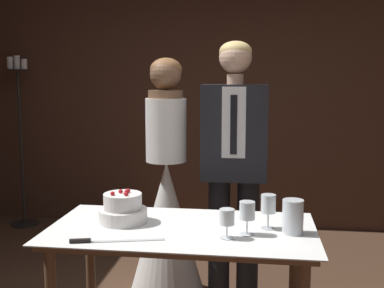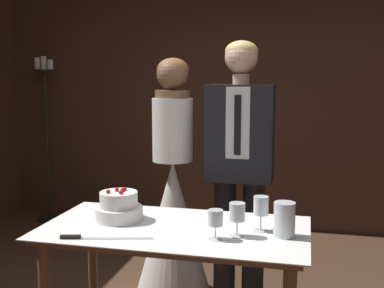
{
  "view_description": "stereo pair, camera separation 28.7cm",
  "coord_description": "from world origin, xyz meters",
  "px_view_note": "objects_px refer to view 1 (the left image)",
  "views": [
    {
      "loc": [
        0.49,
        -2.43,
        1.54
      ],
      "look_at": [
        0.1,
        0.39,
        1.15
      ],
      "focal_mm": 45.0,
      "sensor_mm": 36.0,
      "label": 1
    },
    {
      "loc": [
        0.77,
        -2.38,
        1.54
      ],
      "look_at": [
        0.1,
        0.39,
        1.15
      ],
      "focal_mm": 45.0,
      "sensor_mm": 36.0,
      "label": 2
    }
  ],
  "objects_px": {
    "wine_glass_near": "(268,205)",
    "wine_glass_far": "(247,211)",
    "tiered_cake": "(123,209)",
    "cake_knife": "(99,241)",
    "hurricane_candle": "(293,217)",
    "cake_table": "(182,244)",
    "wine_glass_middle": "(227,219)",
    "bride": "(167,210)",
    "groom": "(234,156)",
    "candle_stand": "(21,141)"
  },
  "relations": [
    {
      "from": "tiered_cake",
      "to": "cake_knife",
      "type": "distance_m",
      "value": 0.34
    },
    {
      "from": "groom",
      "to": "cake_table",
      "type": "bearing_deg",
      "value": -106.32
    },
    {
      "from": "cake_knife",
      "to": "wine_glass_middle",
      "type": "height_order",
      "value": "wine_glass_middle"
    },
    {
      "from": "tiered_cake",
      "to": "candle_stand",
      "type": "distance_m",
      "value": 2.76
    },
    {
      "from": "tiered_cake",
      "to": "cake_knife",
      "type": "xyz_separation_m",
      "value": [
        -0.02,
        -0.33,
        -0.06
      ]
    },
    {
      "from": "wine_glass_far",
      "to": "groom",
      "type": "relative_size",
      "value": 0.1
    },
    {
      "from": "wine_glass_middle",
      "to": "candle_stand",
      "type": "distance_m",
      "value": 3.28
    },
    {
      "from": "wine_glass_near",
      "to": "wine_glass_far",
      "type": "height_order",
      "value": "wine_glass_near"
    },
    {
      "from": "wine_glass_far",
      "to": "bride",
      "type": "height_order",
      "value": "bride"
    },
    {
      "from": "wine_glass_middle",
      "to": "candle_stand",
      "type": "relative_size",
      "value": 0.08
    },
    {
      "from": "hurricane_candle",
      "to": "groom",
      "type": "xyz_separation_m",
      "value": [
        -0.34,
        0.82,
        0.18
      ]
    },
    {
      "from": "bride",
      "to": "candle_stand",
      "type": "xyz_separation_m",
      "value": [
        -1.81,
        1.42,
        0.27
      ]
    },
    {
      "from": "hurricane_candle",
      "to": "groom",
      "type": "height_order",
      "value": "groom"
    },
    {
      "from": "wine_glass_near",
      "to": "candle_stand",
      "type": "height_order",
      "value": "candle_stand"
    },
    {
      "from": "hurricane_candle",
      "to": "tiered_cake",
      "type": "bearing_deg",
      "value": 175.41
    },
    {
      "from": "cake_table",
      "to": "wine_glass_far",
      "type": "bearing_deg",
      "value": -10.85
    },
    {
      "from": "wine_glass_middle",
      "to": "groom",
      "type": "bearing_deg",
      "value": 90.75
    },
    {
      "from": "tiered_cake",
      "to": "wine_glass_middle",
      "type": "relative_size",
      "value": 1.8
    },
    {
      "from": "groom",
      "to": "wine_glass_near",
      "type": "bearing_deg",
      "value": -74.05
    },
    {
      "from": "groom",
      "to": "wine_glass_far",
      "type": "bearing_deg",
      "value": -82.83
    },
    {
      "from": "hurricane_candle",
      "to": "candle_stand",
      "type": "distance_m",
      "value": 3.44
    },
    {
      "from": "candle_stand",
      "to": "cake_knife",
      "type": "bearing_deg",
      "value": -56.09
    },
    {
      "from": "wine_glass_near",
      "to": "candle_stand",
      "type": "bearing_deg",
      "value": 138.81
    },
    {
      "from": "hurricane_candle",
      "to": "bride",
      "type": "height_order",
      "value": "bride"
    },
    {
      "from": "cake_knife",
      "to": "hurricane_candle",
      "type": "relative_size",
      "value": 2.56
    },
    {
      "from": "cake_knife",
      "to": "groom",
      "type": "bearing_deg",
      "value": 47.17
    },
    {
      "from": "bride",
      "to": "candle_stand",
      "type": "height_order",
      "value": "candle_stand"
    },
    {
      "from": "tiered_cake",
      "to": "wine_glass_far",
      "type": "xyz_separation_m",
      "value": [
        0.68,
        -0.12,
        0.05
      ]
    },
    {
      "from": "cake_knife",
      "to": "wine_glass_near",
      "type": "bearing_deg",
      "value": 7.65
    },
    {
      "from": "cake_table",
      "to": "bride",
      "type": "height_order",
      "value": "bride"
    },
    {
      "from": "cake_table",
      "to": "wine_glass_near",
      "type": "xyz_separation_m",
      "value": [
        0.45,
        0.04,
        0.22
      ]
    },
    {
      "from": "tiered_cake",
      "to": "wine_glass_far",
      "type": "height_order",
      "value": "tiered_cake"
    },
    {
      "from": "wine_glass_near",
      "to": "groom",
      "type": "height_order",
      "value": "groom"
    },
    {
      "from": "wine_glass_near",
      "to": "hurricane_candle",
      "type": "relative_size",
      "value": 1.05
    },
    {
      "from": "wine_glass_middle",
      "to": "hurricane_candle",
      "type": "relative_size",
      "value": 0.84
    },
    {
      "from": "cake_knife",
      "to": "candle_stand",
      "type": "xyz_separation_m",
      "value": [
        -1.68,
        2.5,
        0.12
      ]
    },
    {
      "from": "bride",
      "to": "groom",
      "type": "height_order",
      "value": "groom"
    },
    {
      "from": "candle_stand",
      "to": "cake_table",
      "type": "bearing_deg",
      "value": -47.48
    },
    {
      "from": "cake_table",
      "to": "groom",
      "type": "bearing_deg",
      "value": 73.68
    },
    {
      "from": "cake_knife",
      "to": "wine_glass_far",
      "type": "bearing_deg",
      "value": 2.69
    },
    {
      "from": "cake_table",
      "to": "candle_stand",
      "type": "distance_m",
      "value": 3.03
    },
    {
      "from": "cake_table",
      "to": "wine_glass_far",
      "type": "distance_m",
      "value": 0.41
    },
    {
      "from": "bride",
      "to": "groom",
      "type": "relative_size",
      "value": 0.94
    },
    {
      "from": "tiered_cake",
      "to": "hurricane_candle",
      "type": "xyz_separation_m",
      "value": [
        0.91,
        -0.07,
        0.01
      ]
    },
    {
      "from": "wine_glass_near",
      "to": "candle_stand",
      "type": "xyz_separation_m",
      "value": [
        -2.49,
        2.18,
        0.01
      ]
    },
    {
      "from": "cake_table",
      "to": "cake_knife",
      "type": "height_order",
      "value": "cake_knife"
    },
    {
      "from": "cake_table",
      "to": "tiered_cake",
      "type": "distance_m",
      "value": 0.38
    },
    {
      "from": "wine_glass_far",
      "to": "tiered_cake",
      "type": "bearing_deg",
      "value": 169.75
    },
    {
      "from": "wine_glass_far",
      "to": "groom",
      "type": "bearing_deg",
      "value": 97.17
    },
    {
      "from": "wine_glass_middle",
      "to": "hurricane_candle",
      "type": "height_order",
      "value": "hurricane_candle"
    }
  ]
}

